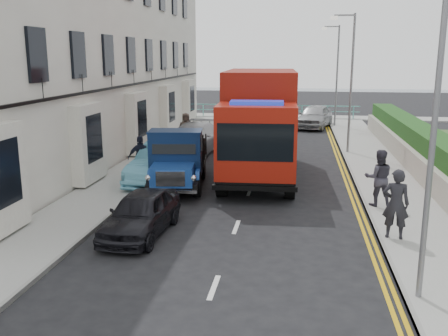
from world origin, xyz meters
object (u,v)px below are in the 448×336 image
at_px(lamp_far, 335,70).
at_px(bedford_lorry, 177,163).
at_px(pedestrian_east_near, 396,204).
at_px(lamp_near, 429,109).
at_px(parked_car_front, 141,213).
at_px(red_lorry, 260,121).
at_px(lamp_mid, 349,76).

xyz_separation_m(lamp_far, bedford_lorry, (-6.89, -18.27, -2.95)).
bearing_deg(lamp_far, pedestrian_east_near, -89.43).
height_order(lamp_near, pedestrian_east_near, lamp_near).
xyz_separation_m(lamp_near, lamp_far, (0.00, 26.00, 0.00)).
distance_m(parked_car_front, pedestrian_east_near, 7.03).
relative_size(lamp_near, red_lorry, 0.83).
xyz_separation_m(red_lorry, pedestrian_east_near, (4.26, -7.15, -1.24)).
relative_size(bedford_lorry, parked_car_front, 1.36).
xyz_separation_m(lamp_far, red_lorry, (-4.04, -15.39, -1.67)).
bearing_deg(red_lorry, lamp_far, 72.76).
distance_m(lamp_near, red_lorry, 11.47).
bearing_deg(lamp_near, parked_car_front, 156.12).
bearing_deg(bedford_lorry, parked_car_front, -95.93).
xyz_separation_m(lamp_mid, bedford_lorry, (-6.89, -8.27, -2.95)).
bearing_deg(parked_car_front, red_lorry, 73.53).
distance_m(lamp_mid, lamp_far, 10.00).
distance_m(lamp_near, parked_car_front, 8.14).
bearing_deg(lamp_near, lamp_far, 90.00).
bearing_deg(lamp_mid, bedford_lorry, -129.83).
bearing_deg(parked_car_front, lamp_mid, 65.82).
distance_m(lamp_mid, pedestrian_east_near, 12.88).
distance_m(lamp_mid, parked_car_front, 15.04).
distance_m(lamp_far, bedford_lorry, 19.74).
distance_m(lamp_near, bedford_lorry, 10.77).
bearing_deg(lamp_near, red_lorry, 110.83).
height_order(lamp_near, lamp_far, same).
height_order(lamp_near, bedford_lorry, lamp_near).
relative_size(lamp_near, bedford_lorry, 1.40).
bearing_deg(lamp_far, red_lorry, -104.69).
height_order(lamp_far, bedford_lorry, lamp_far).
xyz_separation_m(red_lorry, parked_car_front, (-2.74, -7.61, -1.70)).
distance_m(red_lorry, parked_car_front, 8.26).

